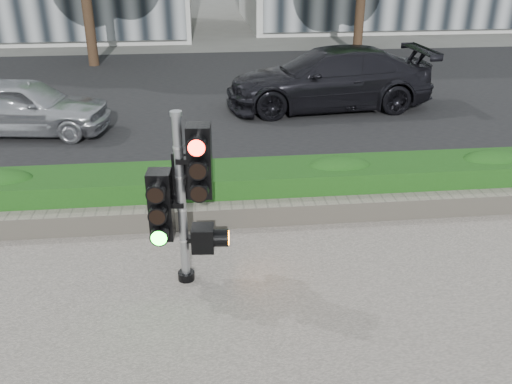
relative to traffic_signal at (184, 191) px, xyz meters
The scene contains 8 objects.
ground 1.73m from the traffic_signal, 24.01° to the right, with size 120.00×120.00×0.00m, color #51514C.
road 9.68m from the traffic_signal, 83.76° to the left, with size 60.00×13.00×0.02m, color black.
curb 3.14m from the traffic_signal, 68.78° to the left, with size 60.00×0.25×0.12m, color gray.
stone_wall 2.09m from the traffic_signal, 54.01° to the left, with size 12.00×0.32×0.34m, color gray.
hedge 2.51m from the traffic_signal, 63.44° to the left, with size 12.00×1.00×0.68m, color #2C7223.
traffic_signal is the anchor object (origin of this frame).
car_silver 7.47m from the traffic_signal, 120.17° to the left, with size 1.53×3.80×1.29m, color silver.
car_dark 8.65m from the traffic_signal, 64.84° to the left, with size 2.20×5.41×1.57m, color black.
Camera 1 is at (-0.81, -5.67, 4.12)m, focal length 38.00 mm.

